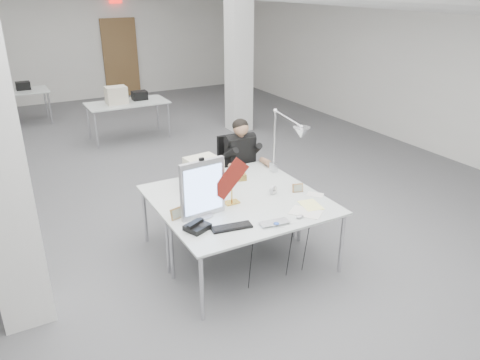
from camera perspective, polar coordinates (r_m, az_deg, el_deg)
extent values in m
cube|color=#505052|center=(7.30, -7.99, -1.62)|extent=(10.00, 14.00, 0.02)
cube|color=silver|center=(13.52, -19.73, 15.83)|extent=(10.00, 0.02, 3.20)
cube|color=silver|center=(9.69, 20.97, 13.25)|extent=(0.02, 14.00, 3.20)
cube|color=white|center=(10.06, -0.16, 15.03)|extent=(0.45, 0.45, 3.20)
cube|color=brown|center=(13.77, -14.33, 14.23)|extent=(0.95, 0.08, 2.10)
cube|color=red|center=(13.60, -14.94, 20.44)|extent=(0.32, 0.06, 0.16)
cube|color=silver|center=(4.93, 2.22, -4.35)|extent=(1.80, 0.90, 0.02)
cube|color=silver|center=(5.64, -2.47, -0.65)|extent=(1.80, 0.90, 0.02)
cube|color=silver|center=(9.83, -13.60, 9.11)|extent=(1.60, 0.80, 0.02)
cube|color=silver|center=(11.67, -26.27, 9.54)|extent=(1.60, 0.80, 0.02)
cube|color=#ADACB1|center=(4.78, -4.59, -1.08)|extent=(0.50, 0.09, 0.62)
cube|color=maroon|center=(4.84, -1.23, 0.13)|extent=(0.42, 0.08, 0.46)
cube|color=black|center=(4.66, -1.04, -5.77)|extent=(0.43, 0.20, 0.02)
imported|color=silver|center=(4.71, 4.46, -5.48)|extent=(0.33, 0.24, 0.02)
ellipsoid|color=#ADACB1|center=(4.88, 7.32, -4.44)|extent=(0.10, 0.07, 0.03)
cube|color=black|center=(4.64, -5.24, -5.74)|extent=(0.28, 0.27, 0.05)
cube|color=#B1854C|center=(4.86, -7.69, -4.03)|extent=(0.16, 0.08, 0.12)
cube|color=#B27D4C|center=(5.46, 7.04, -0.95)|extent=(0.13, 0.07, 0.10)
cylinder|color=silver|center=(5.37, 4.05, -1.24)|extent=(0.11, 0.06, 0.10)
cube|color=silver|center=(5.01, 8.04, -3.92)|extent=(0.38, 0.40, 0.01)
cube|color=#FFFB98|center=(5.17, 8.61, -3.06)|extent=(0.24, 0.31, 0.01)
cube|color=silver|center=(5.43, 9.14, -1.77)|extent=(0.22, 0.22, 0.01)
cube|color=beige|center=(5.54, -4.46, 0.93)|extent=(0.40, 0.38, 0.35)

